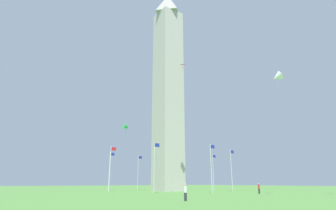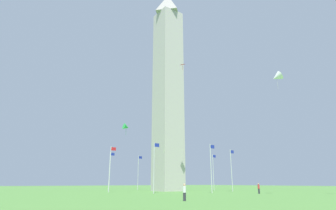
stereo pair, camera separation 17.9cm
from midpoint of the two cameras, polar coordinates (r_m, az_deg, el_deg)
name	(u,v)px [view 1 (the left image)]	position (r m, az deg, el deg)	size (l,w,h in m)	color
ground_plane	(168,191)	(61.74, -0.09, -17.51)	(260.00, 260.00, 0.00)	#548C3D
obelisk_monument	(168,83)	(65.85, -0.08, 4.54)	(5.44, 5.44, 49.46)	#B7B2A8
flagpole_n	(213,170)	(70.49, 9.34, -13.28)	(1.12, 0.14, 8.62)	silver
flagpole_ne	(177,171)	(75.25, 1.84, -13.63)	(1.12, 0.14, 8.62)	silver
flagpole_e	(138,171)	(73.40, -6.30, -13.48)	(1.12, 0.14, 8.62)	silver
flagpole_se	(110,169)	(65.60, -12.15, -12.96)	(1.12, 0.14, 8.62)	silver
flagpole_s	(110,167)	(55.19, -12.02, -12.48)	(1.12, 0.14, 8.62)	silver
flagpole_sw	(154,165)	(48.49, -2.95, -12.37)	(1.12, 0.14, 8.62)	silver
flagpole_w	(211,166)	(51.25, 8.91, -12.39)	(1.12, 0.14, 8.62)	silver
flagpole_nw	(231,168)	(60.92, 13.00, -12.71)	(1.12, 0.14, 8.62)	silver
person_red_shirt	(259,188)	(49.58, 18.31, -16.17)	(0.32, 0.32, 1.69)	#2D2D38
person_white_shirt	(185,192)	(28.74, 3.46, -17.69)	(0.32, 0.32, 1.67)	#2D2D38
kite_red_diamond	(183,65)	(54.22, 3.01, 8.37)	(1.12, 1.14, 1.38)	red
kite_white_delta	(277,77)	(45.91, 21.66, 5.43)	(2.26, 2.24, 2.88)	white
kite_green_delta	(126,127)	(50.91, -8.77, -4.55)	(1.22, 1.08, 2.16)	green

